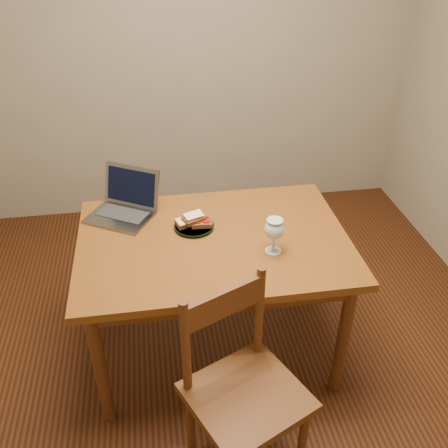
{
  "coord_description": "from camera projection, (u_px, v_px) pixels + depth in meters",
  "views": [
    {
      "loc": [
        -0.34,
        -1.93,
        2.12
      ],
      "look_at": [
        -0.02,
        0.05,
        0.8
      ],
      "focal_mm": 40.0,
      "sensor_mm": 36.0,
      "label": 1
    }
  ],
  "objects": [
    {
      "name": "table",
      "position": [
        214.0,
        253.0,
        2.45
      ],
      "size": [
        1.3,
        0.9,
        0.74
      ],
      "color": "#47240B",
      "rests_on": "floor"
    },
    {
      "name": "back_wall",
      "position": [
        192.0,
        39.0,
        3.41
      ],
      "size": [
        3.2,
        0.02,
        2.6
      ],
      "primitive_type": "cube",
      "color": "gray",
      "rests_on": "floor"
    },
    {
      "name": "milk_glass",
      "position": [
        274.0,
        236.0,
        2.27
      ],
      "size": [
        0.09,
        0.09,
        0.18
      ],
      "primitive_type": null,
      "color": "white",
      "rests_on": "table"
    },
    {
      "name": "chair",
      "position": [
        243.0,
        383.0,
        1.98
      ],
      "size": [
        0.57,
        0.55,
        0.46
      ],
      "rotation": [
        0.0,
        0.0,
        0.43
      ],
      "color": "#3B1D0C",
      "rests_on": "floor"
    },
    {
      "name": "laptop",
      "position": [
        125.0,
        202.0,
        2.57
      ],
      "size": [
        0.41,
        0.4,
        0.23
      ],
      "rotation": [
        0.0,
        0.0,
        -0.54
      ],
      "color": "slate",
      "rests_on": "table"
    },
    {
      "name": "sandwich_cheese",
      "position": [
        187.0,
        222.0,
        2.46
      ],
      "size": [
        0.12,
        0.09,
        0.03
      ],
      "primitive_type": null,
      "rotation": [
        0.0,
        0.0,
        0.29
      ],
      "color": "#381E0C",
      "rests_on": "plate"
    },
    {
      "name": "sandwich_top",
      "position": [
        194.0,
        218.0,
        2.45
      ],
      "size": [
        0.12,
        0.1,
        0.03
      ],
      "primitive_type": null,
      "rotation": [
        0.0,
        0.0,
        0.44
      ],
      "color": "#381E0C",
      "rests_on": "plate"
    },
    {
      "name": "floor",
      "position": [
        229.0,
        348.0,
        2.81
      ],
      "size": [
        3.2,
        3.2,
        0.02
      ],
      "primitive_type": "cube",
      "color": "black",
      "rests_on": "ground"
    },
    {
      "name": "plate",
      "position": [
        194.0,
        226.0,
        2.47
      ],
      "size": [
        0.2,
        0.2,
        0.02
      ],
      "primitive_type": "cylinder",
      "color": "black",
      "rests_on": "table"
    },
    {
      "name": "sandwich_tomato",
      "position": [
        202.0,
        223.0,
        2.46
      ],
      "size": [
        0.11,
        0.07,
        0.03
      ],
      "primitive_type": null,
      "rotation": [
        0.0,
        0.0,
        -0.06
      ],
      "color": "#381E0C",
      "rests_on": "plate"
    }
  ]
}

